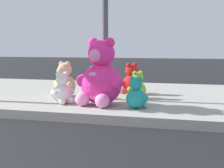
{
  "coord_description": "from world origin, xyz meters",
  "views": [
    {
      "loc": [
        2.7,
        -1.5,
        1.18
      ],
      "look_at": [
        1.35,
        3.6,
        0.55
      ],
      "focal_mm": 51.27,
      "sensor_mm": 36.0,
      "label": 1
    }
  ],
  "objects_px": {
    "sign_pole": "(105,10)",
    "plush_pink_large": "(100,78)",
    "plush_tan": "(64,82)",
    "plush_teal": "(137,96)",
    "plush_lavender": "(93,82)",
    "plush_white": "(63,91)",
    "plush_lime": "(137,87)",
    "plush_red": "(131,81)"
  },
  "relations": [
    {
      "from": "plush_lime",
      "to": "plush_white",
      "type": "height_order",
      "value": "plush_white"
    },
    {
      "from": "plush_lime",
      "to": "plush_red",
      "type": "relative_size",
      "value": 0.81
    },
    {
      "from": "plush_white",
      "to": "plush_tan",
      "type": "bearing_deg",
      "value": 111.78
    },
    {
      "from": "plush_lavender",
      "to": "plush_tan",
      "type": "distance_m",
      "value": 0.87
    },
    {
      "from": "plush_lavender",
      "to": "plush_teal",
      "type": "xyz_separation_m",
      "value": [
        1.31,
        -1.68,
        -0.01
      ]
    },
    {
      "from": "plush_white",
      "to": "plush_pink_large",
      "type": "bearing_deg",
      "value": 3.85
    },
    {
      "from": "sign_pole",
      "to": "plush_white",
      "type": "distance_m",
      "value": 1.71
    },
    {
      "from": "sign_pole",
      "to": "plush_pink_large",
      "type": "relative_size",
      "value": 2.72
    },
    {
      "from": "plush_pink_large",
      "to": "plush_white",
      "type": "relative_size",
      "value": 2.06
    },
    {
      "from": "sign_pole",
      "to": "plush_pink_large",
      "type": "bearing_deg",
      "value": -82.33
    },
    {
      "from": "plush_teal",
      "to": "plush_white",
      "type": "xyz_separation_m",
      "value": [
        -1.37,
        0.13,
        0.01
      ]
    },
    {
      "from": "plush_pink_large",
      "to": "plush_lavender",
      "type": "xyz_separation_m",
      "value": [
        -0.64,
        1.5,
        -0.24
      ]
    },
    {
      "from": "sign_pole",
      "to": "plush_lavender",
      "type": "distance_m",
      "value": 1.82
    },
    {
      "from": "sign_pole",
      "to": "plush_red",
      "type": "height_order",
      "value": "sign_pole"
    },
    {
      "from": "plush_lavender",
      "to": "plush_red",
      "type": "distance_m",
      "value": 0.9
    },
    {
      "from": "plush_red",
      "to": "plush_white",
      "type": "height_order",
      "value": "plush_red"
    },
    {
      "from": "plush_lavender",
      "to": "plush_white",
      "type": "bearing_deg",
      "value": -92.03
    },
    {
      "from": "plush_lavender",
      "to": "sign_pole",
      "type": "bearing_deg",
      "value": -58.65
    },
    {
      "from": "plush_lavender",
      "to": "plush_lime",
      "type": "height_order",
      "value": "plush_lavender"
    },
    {
      "from": "sign_pole",
      "to": "plush_lime",
      "type": "bearing_deg",
      "value": 24.58
    },
    {
      "from": "sign_pole",
      "to": "plush_lime",
      "type": "xyz_separation_m",
      "value": [
        0.57,
        0.26,
        -1.48
      ]
    },
    {
      "from": "plush_lavender",
      "to": "plush_lime",
      "type": "bearing_deg",
      "value": -30.08
    },
    {
      "from": "plush_white",
      "to": "plush_lavender",
      "type": "bearing_deg",
      "value": 87.97
    },
    {
      "from": "sign_pole",
      "to": "plush_white",
      "type": "xyz_separation_m",
      "value": [
        -0.62,
        -0.63,
        -1.47
      ]
    },
    {
      "from": "sign_pole",
      "to": "plush_teal",
      "type": "distance_m",
      "value": 1.83
    },
    {
      "from": "plush_white",
      "to": "sign_pole",
      "type": "bearing_deg",
      "value": 45.69
    },
    {
      "from": "sign_pole",
      "to": "plush_teal",
      "type": "xyz_separation_m",
      "value": [
        0.75,
        -0.76,
        -1.48
      ]
    },
    {
      "from": "plush_pink_large",
      "to": "plush_lavender",
      "type": "relative_size",
      "value": 2.04
    },
    {
      "from": "plush_teal",
      "to": "plush_lime",
      "type": "bearing_deg",
      "value": 99.99
    },
    {
      "from": "plush_pink_large",
      "to": "plush_white",
      "type": "bearing_deg",
      "value": -176.15
    },
    {
      "from": "plush_lime",
      "to": "plush_red",
      "type": "distance_m",
      "value": 0.61
    },
    {
      "from": "plush_lavender",
      "to": "plush_tan",
      "type": "xyz_separation_m",
      "value": [
        -0.36,
        -0.79,
        0.06
      ]
    },
    {
      "from": "sign_pole",
      "to": "plush_lavender",
      "type": "height_order",
      "value": "sign_pole"
    },
    {
      "from": "plush_pink_large",
      "to": "plush_tan",
      "type": "distance_m",
      "value": 1.24
    },
    {
      "from": "plush_teal",
      "to": "sign_pole",
      "type": "bearing_deg",
      "value": 134.86
    },
    {
      "from": "plush_tan",
      "to": "plush_teal",
      "type": "xyz_separation_m",
      "value": [
        1.67,
        -0.89,
        -0.07
      ]
    },
    {
      "from": "plush_tan",
      "to": "plush_teal",
      "type": "relative_size",
      "value": 1.34
    },
    {
      "from": "plush_lavender",
      "to": "plush_white",
      "type": "distance_m",
      "value": 1.55
    },
    {
      "from": "sign_pole",
      "to": "plush_red",
      "type": "distance_m",
      "value": 1.68
    },
    {
      "from": "sign_pole",
      "to": "plush_pink_large",
      "type": "distance_m",
      "value": 1.36
    },
    {
      "from": "sign_pole",
      "to": "plush_red",
      "type": "xyz_separation_m",
      "value": [
        0.34,
        0.83,
        -1.43
      ]
    },
    {
      "from": "plush_lavender",
      "to": "plush_tan",
      "type": "height_order",
      "value": "plush_tan"
    }
  ]
}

